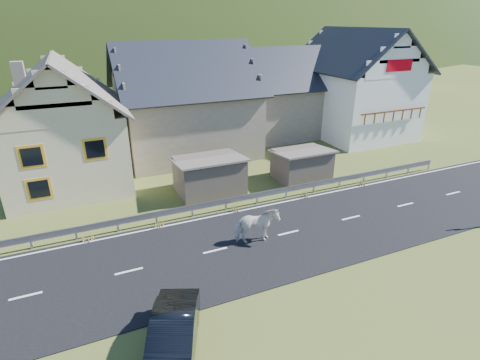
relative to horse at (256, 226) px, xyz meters
name	(u,v)px	position (x,y,z in m)	size (l,w,h in m)	color
ground	(288,234)	(1.88, 0.09, -0.93)	(160.00, 160.00, 0.00)	#3E5020
road	(288,233)	(1.88, 0.09, -0.91)	(60.00, 7.00, 0.04)	black
lane_markings	(288,233)	(1.88, 0.09, -0.89)	(60.00, 6.60, 0.01)	silver
guardrail	(257,195)	(1.88, 3.77, -0.37)	(28.10, 0.09, 0.75)	#93969B
shed_left	(209,176)	(-0.12, 6.59, 0.17)	(4.30, 3.30, 2.40)	brown
shed_right	(302,165)	(6.38, 6.09, 0.07)	(3.80, 2.90, 2.20)	brown
house_cream	(61,118)	(-8.13, 12.09, 3.42)	(7.80, 9.80, 8.30)	beige
house_stone_a	(184,95)	(0.88, 15.09, 3.70)	(10.80, 9.80, 8.90)	gray
house_stone_b	(282,88)	(10.88, 17.09, 3.30)	(9.80, 8.80, 8.10)	gray
house_white	(355,79)	(16.88, 14.09, 4.13)	(8.80, 10.80, 9.70)	white
mountain	(106,88)	(6.88, 180.09, -20.93)	(440.00, 280.00, 260.00)	#243615
horse	(256,226)	(0.00, 0.00, 0.00)	(2.12, 0.96, 1.79)	silver
car	(173,337)	(-5.39, -4.93, -0.25)	(1.45, 4.15, 1.37)	black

